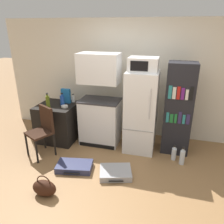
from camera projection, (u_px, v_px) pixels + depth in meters
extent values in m
plane|color=olive|center=(112.00, 189.00, 3.27)|extent=(24.00, 24.00, 0.00)
cube|color=silver|center=(146.00, 80.00, 4.57)|extent=(6.40, 0.10, 2.44)
cube|color=black|center=(58.00, 122.00, 4.61)|extent=(0.77, 0.73, 0.78)
cube|color=white|center=(100.00, 122.00, 4.46)|extent=(0.77, 0.52, 0.90)
cube|color=#333338|center=(100.00, 101.00, 4.29)|extent=(0.79, 0.53, 0.03)
cube|color=white|center=(99.00, 68.00, 4.06)|extent=(0.77, 0.44, 0.55)
cube|color=black|center=(97.00, 146.00, 4.38)|extent=(0.74, 0.01, 0.08)
cube|color=white|center=(141.00, 112.00, 4.11)|extent=(0.57, 0.60, 1.54)
cube|color=gray|center=(138.00, 131.00, 3.92)|extent=(0.55, 0.01, 0.01)
cylinder|color=silver|center=(150.00, 104.00, 3.68)|extent=(0.02, 0.02, 0.54)
cube|color=silver|center=(143.00, 64.00, 3.78)|extent=(0.51, 0.39, 0.24)
cube|color=black|center=(139.00, 66.00, 3.61)|extent=(0.30, 0.01, 0.17)
cube|color=black|center=(178.00, 109.00, 4.00)|extent=(0.50, 0.40, 1.71)
cube|color=teal|center=(168.00, 117.00, 3.90)|extent=(0.05, 0.01, 0.19)
cube|color=#1E7033|center=(171.00, 118.00, 3.88)|extent=(0.06, 0.01, 0.16)
cube|color=#1E7033|center=(176.00, 119.00, 3.86)|extent=(0.04, 0.01, 0.17)
cube|color=#332856|center=(180.00, 118.00, 3.84)|extent=(0.06, 0.01, 0.22)
cube|color=teal|center=(184.00, 119.00, 3.83)|extent=(0.05, 0.01, 0.17)
cube|color=#332856|center=(188.00, 120.00, 3.81)|extent=(0.06, 0.01, 0.18)
cube|color=teal|center=(170.00, 92.00, 3.72)|extent=(0.06, 0.01, 0.23)
cube|color=silver|center=(174.00, 93.00, 3.71)|extent=(0.06, 0.01, 0.21)
cube|color=red|center=(179.00, 93.00, 3.69)|extent=(0.05, 0.01, 0.22)
cube|color=#661E75|center=(183.00, 94.00, 3.68)|extent=(0.05, 0.01, 0.21)
cube|color=silver|center=(187.00, 95.00, 3.66)|extent=(0.05, 0.01, 0.18)
cube|color=black|center=(192.00, 94.00, 3.64)|extent=(0.06, 0.01, 0.24)
cylinder|color=#1E47A3|center=(62.00, 101.00, 4.40)|extent=(0.08, 0.08, 0.20)
cylinder|color=#1E47A3|center=(62.00, 95.00, 4.36)|extent=(0.04, 0.04, 0.04)
cylinder|color=black|center=(62.00, 94.00, 4.35)|extent=(0.04, 0.04, 0.02)
cylinder|color=white|center=(73.00, 99.00, 4.61)|extent=(0.07, 0.07, 0.13)
cylinder|color=white|center=(73.00, 95.00, 4.58)|extent=(0.03, 0.03, 0.02)
cylinder|color=black|center=(73.00, 94.00, 4.58)|extent=(0.04, 0.04, 0.01)
cylinder|color=#566619|center=(48.00, 102.00, 4.26)|extent=(0.08, 0.08, 0.24)
cylinder|color=#566619|center=(47.00, 95.00, 4.21)|extent=(0.03, 0.03, 0.04)
cylinder|color=black|center=(47.00, 94.00, 4.19)|extent=(0.04, 0.04, 0.02)
cylinder|color=silver|center=(65.00, 106.00, 4.32)|extent=(0.13, 0.13, 0.04)
cube|color=#1E66A8|center=(66.00, 96.00, 4.53)|extent=(0.19, 0.07, 0.30)
cylinder|color=black|center=(27.00, 145.00, 4.05)|extent=(0.04, 0.04, 0.44)
cylinder|color=black|center=(37.00, 152.00, 3.82)|extent=(0.04, 0.04, 0.44)
cylinder|color=black|center=(44.00, 138.00, 4.30)|extent=(0.04, 0.04, 0.44)
cylinder|color=black|center=(55.00, 144.00, 4.07)|extent=(0.04, 0.04, 0.44)
cube|color=#331E14|center=(39.00, 133.00, 3.97)|extent=(0.54, 0.54, 0.04)
cube|color=#331E14|center=(46.00, 118.00, 4.00)|extent=(0.36, 0.22, 0.45)
cube|color=navy|center=(74.00, 166.00, 3.71)|extent=(0.65, 0.45, 0.11)
cylinder|color=black|center=(72.00, 173.00, 3.53)|extent=(0.27, 0.07, 0.02)
cube|color=#99999E|center=(115.00, 172.00, 3.56)|extent=(0.60, 0.53, 0.10)
cylinder|color=black|center=(116.00, 181.00, 3.36)|extent=(0.22, 0.08, 0.02)
ellipsoid|color=#33190F|center=(44.00, 188.00, 3.12)|extent=(0.36, 0.20, 0.24)
torus|color=#33190F|center=(44.00, 182.00, 3.08)|extent=(0.21, 0.02, 0.21)
cylinder|color=silver|center=(174.00, 154.00, 3.96)|extent=(0.09, 0.09, 0.23)
cylinder|color=silver|center=(175.00, 147.00, 3.91)|extent=(0.04, 0.04, 0.04)
cylinder|color=black|center=(175.00, 146.00, 3.90)|extent=(0.04, 0.04, 0.02)
cylinder|color=silver|center=(182.00, 157.00, 3.82)|extent=(0.09, 0.09, 0.26)
cylinder|color=silver|center=(183.00, 150.00, 3.77)|extent=(0.04, 0.04, 0.05)
cylinder|color=black|center=(183.00, 148.00, 3.75)|extent=(0.05, 0.05, 0.03)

